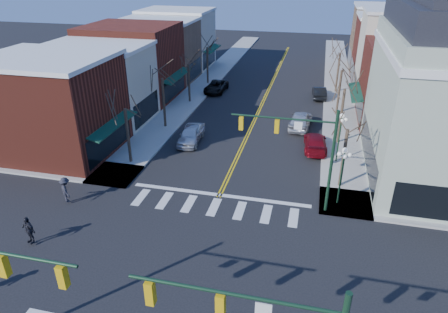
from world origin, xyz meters
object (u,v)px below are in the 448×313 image
Objects in this scene: pedestrian_dark_a at (29,230)px; car_right_far at (319,92)px; lamppost_midblock at (340,130)px; pedestrian_dark_b at (66,190)px; car_left_mid at (193,133)px; car_left_far at (216,87)px; car_right_near at (315,143)px; lamppost_corner at (343,167)px; car_left_near at (191,135)px; car_right_mid at (301,120)px.

car_right_far is at bearing 79.90° from pedestrian_dark_a.
car_right_far is (-1.80, 17.26, -2.27)m from lamppost_midblock.
pedestrian_dark_b reaches higher than pedestrian_dark_a.
lamppost_midblock is at bearing -9.82° from car_left_mid.
car_right_near is (12.80, -14.61, 0.00)m from car_left_far.
car_left_mid is at bearing 147.85° from lamppost_corner.
car_left_far is at bearing 122.12° from lamppost_corner.
car_left_far is at bearing 131.07° from lamppost_midblock.
pedestrian_dark_a reaches higher than car_left_far.
car_left_near is 11.25m from car_right_near.
lamppost_corner is 18.76m from pedestrian_dark_b.
car_left_mid is 0.86× the size of car_right_near.
lamppost_midblock is 0.87× the size of car_right_mid.
pedestrian_dark_a is at bearing 139.43° from pedestrian_dark_b.
car_left_near is 16.92m from pedestrian_dark_a.
lamppost_corner reaches higher than car_left_near.
pedestrian_dark_b reaches higher than car_right_mid.
car_left_near is 0.56m from car_left_mid.
pedestrian_dark_b is at bearing 54.06° from car_right_far.
car_left_far is at bearing 92.33° from car_left_near.
pedestrian_dark_a is at bearing -109.85° from car_left_near.
pedestrian_dark_a reaches higher than car_right_near.
car_left_far is at bearing -3.24° from car_right_far.
lamppost_midblock is at bearing -8.42° from car_left_near.
car_left_mid is 15.17m from car_left_far.
lamppost_corner is 0.95× the size of car_left_near.
car_left_far is (-14.60, 23.25, -2.28)m from lamppost_corner.
car_left_mid is at bearing -69.08° from pedestrian_dark_b.
car_left_mid is (-13.00, 8.17, -2.30)m from lamppost_corner.
car_right_far is 2.29× the size of pedestrian_dark_b.
car_left_near is at bearing 1.36° from car_right_near.
pedestrian_dark_a is (-17.76, -15.11, -1.93)m from lamppost_midblock.
pedestrian_dark_a is at bearing -139.60° from lamppost_midblock.
car_left_near reaches higher than car_right_near.
car_right_near is at bearing 84.50° from car_right_far.
car_right_near is 2.67× the size of pedestrian_dark_a.
car_left_near is 15.72m from car_left_far.
pedestrian_dark_b is at bearing -95.75° from car_left_far.
lamppost_midblock is 3.61m from car_right_near.
car_right_near is at bearing -47.04° from car_left_far.
car_left_far is at bearing -53.69° from pedestrian_dark_b.
car_right_near is 15.11m from car_right_far.
car_left_mid is at bearing 90.31° from pedestrian_dark_a.
lamppost_corner is 1.08× the size of car_left_mid.
pedestrian_dark_b is (-16.40, -27.91, 0.37)m from car_right_far.
car_right_near is at bearing 101.76° from lamppost_corner.
lamppost_midblock reaches higher than pedestrian_dark_a.
car_left_far is at bearing 93.56° from car_left_mid.
lamppost_corner reaches higher than car_left_mid.
lamppost_corner is 23.93m from car_right_far.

